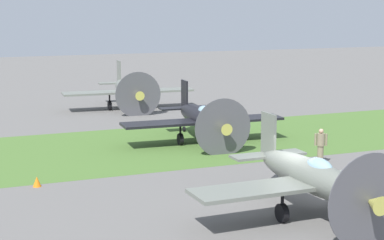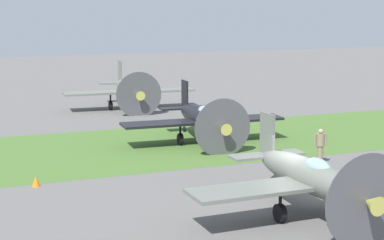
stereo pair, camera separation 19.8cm
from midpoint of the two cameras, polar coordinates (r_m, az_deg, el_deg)
ground_plane at (r=25.56m, az=9.60°, el=-7.28°), size 160.00×160.00×0.00m
grass_verge at (r=35.83m, az=-0.18°, el=-2.07°), size 120.00×11.00×0.01m
airplane_lead at (r=23.73m, az=10.86°, el=-5.04°), size 9.65×7.68×3.46m
airplane_wingman at (r=35.77m, az=1.08°, el=0.19°), size 9.38×7.43×3.35m
airplane_trail at (r=47.96m, az=-5.60°, el=2.79°), size 9.91×7.84×3.53m
ground_crew_chief at (r=31.64m, az=11.67°, el=-2.25°), size 0.58×0.38×1.73m
runway_marker_cone at (r=28.02m, az=-13.70°, el=-5.40°), size 0.36×0.36×0.44m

